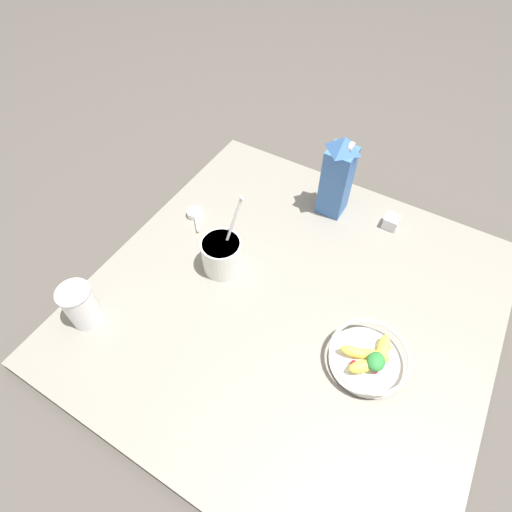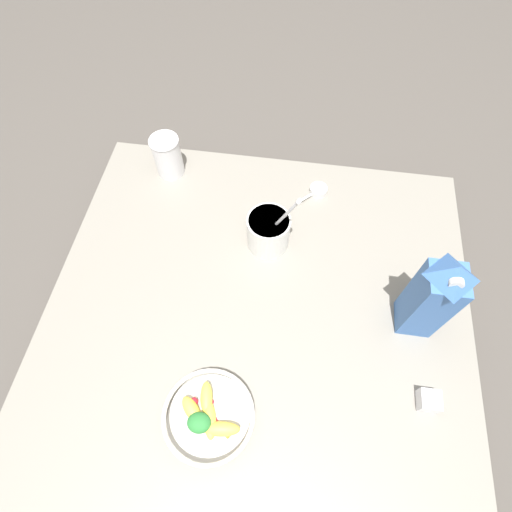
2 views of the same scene
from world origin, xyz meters
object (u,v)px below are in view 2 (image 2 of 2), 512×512
at_px(fruit_bowl, 209,417).
at_px(drinking_cup, 167,155).
at_px(milk_carton, 432,297).
at_px(yogurt_tub, 270,230).
at_px(spice_jar, 429,401).

distance_m(fruit_bowl, drinking_cup, 0.74).
bearing_deg(drinking_cup, milk_carton, -28.81).
xyz_separation_m(yogurt_tub, drinking_cup, (-0.34, 0.22, 0.01)).
bearing_deg(fruit_bowl, spice_jar, 12.23).
relative_size(fruit_bowl, yogurt_tub, 0.82).
xyz_separation_m(milk_carton, spice_jar, (0.02, -0.20, -0.12)).
distance_m(yogurt_tub, spice_jar, 0.55).
distance_m(fruit_bowl, yogurt_tub, 0.48).
xyz_separation_m(milk_carton, yogurt_tub, (-0.38, 0.18, -0.08)).
bearing_deg(fruit_bowl, milk_carton, 33.43).
distance_m(fruit_bowl, spice_jar, 0.49).
relative_size(fruit_bowl, drinking_cup, 1.54).
height_order(milk_carton, drinking_cup, milk_carton).
bearing_deg(milk_carton, spice_jar, -83.10).
bearing_deg(yogurt_tub, spice_jar, -42.64).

